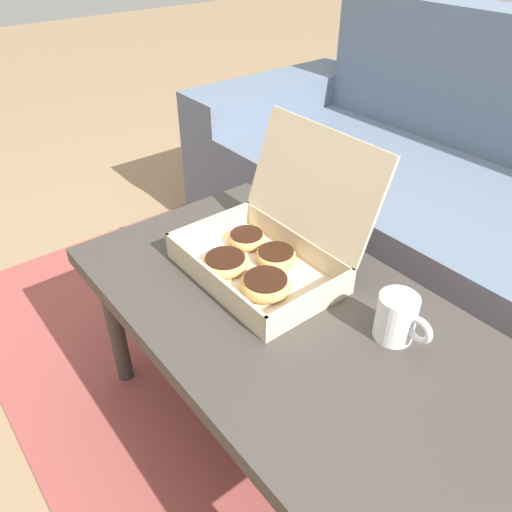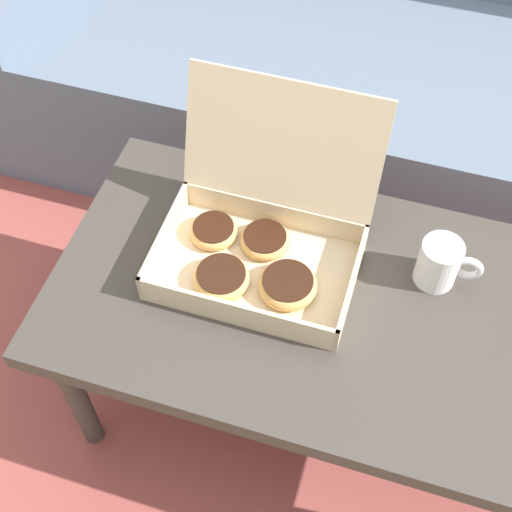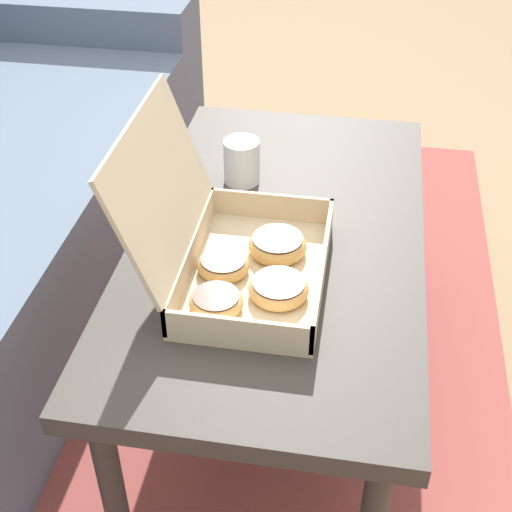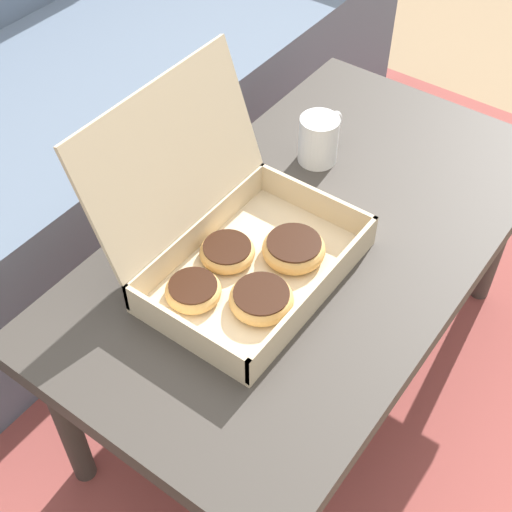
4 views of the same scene
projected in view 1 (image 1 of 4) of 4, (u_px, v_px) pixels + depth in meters
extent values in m
plane|color=#937756|center=(307.00, 426.00, 1.35)|extent=(12.00, 12.00, 0.00)
cube|color=#994742|center=(380.00, 372.00, 1.50)|extent=(2.46, 1.86, 0.01)
cube|color=slate|center=(467.00, 270.00, 1.57)|extent=(1.86, 0.64, 0.43)
cube|color=slate|center=(276.00, 141.00, 2.25)|extent=(0.24, 0.84, 0.55)
cube|color=#3D3833|center=(291.00, 318.00, 1.06)|extent=(1.04, 0.57, 0.04)
cylinder|color=#3D3833|center=(115.00, 326.00, 1.37)|extent=(0.04, 0.04, 0.42)
cylinder|color=#3D3833|center=(245.00, 265.00, 1.60)|extent=(0.04, 0.04, 0.42)
cube|color=beige|center=(256.00, 272.00, 1.15)|extent=(0.37, 0.25, 0.01)
cube|color=beige|center=(212.00, 281.00, 1.07)|extent=(0.37, 0.01, 0.06)
cube|color=beige|center=(295.00, 242.00, 1.19)|extent=(0.37, 0.01, 0.06)
cube|color=beige|center=(211.00, 227.00, 1.24)|extent=(0.01, 0.25, 0.06)
cube|color=beige|center=(312.00, 302.00, 1.01)|extent=(0.01, 0.25, 0.06)
cube|color=beige|center=(313.00, 182.00, 1.13)|extent=(0.37, 0.09, 0.24)
torus|color=tan|center=(266.00, 285.00, 1.07)|extent=(0.11, 0.11, 0.03)
cylinder|color=black|center=(266.00, 281.00, 1.07)|extent=(0.09, 0.09, 0.02)
torus|color=tan|center=(247.00, 239.00, 1.23)|extent=(0.09, 0.09, 0.03)
cylinder|color=black|center=(247.00, 236.00, 1.22)|extent=(0.08, 0.08, 0.01)
torus|color=tan|center=(225.00, 263.00, 1.14)|extent=(0.11, 0.11, 0.03)
cylinder|color=black|center=(225.00, 259.00, 1.14)|extent=(0.09, 0.09, 0.01)
torus|color=tan|center=(275.00, 257.00, 1.17)|extent=(0.10, 0.10, 0.03)
cylinder|color=black|center=(275.00, 254.00, 1.16)|extent=(0.08, 0.08, 0.01)
cylinder|color=white|center=(396.00, 317.00, 0.96)|extent=(0.08, 0.08, 0.10)
torus|color=white|center=(419.00, 330.00, 0.92)|extent=(0.06, 0.01, 0.06)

